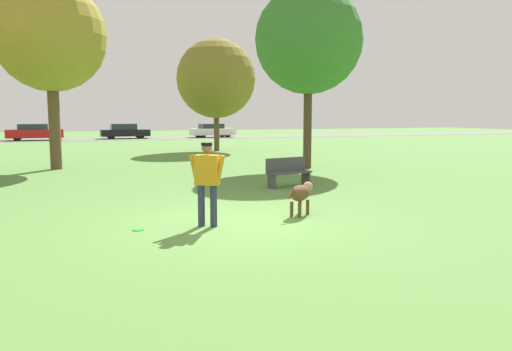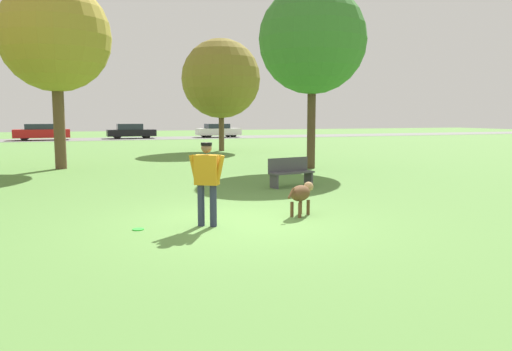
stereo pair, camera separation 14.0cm
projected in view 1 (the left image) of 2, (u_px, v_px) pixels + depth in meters
name	position (u px, v px, depth m)	size (l,w,h in m)	color
ground_plane	(236.00, 223.00, 9.64)	(120.00, 120.00, 0.00)	#56843D
far_road_strip	(99.00, 139.00, 43.75)	(120.00, 6.00, 0.01)	slate
person	(207.00, 177.00, 9.24)	(0.63, 0.45, 1.57)	#2D334C
dog	(301.00, 194.00, 10.33)	(0.87, 0.71, 0.67)	brown
frisbee	(138.00, 230.00, 9.03)	(0.21, 0.21, 0.02)	#33D838
tree_near_right	(309.00, 40.00, 19.07)	(4.13, 4.13, 7.01)	#4C3826
tree_mid_center	(50.00, 37.00, 18.75)	(4.16, 4.16, 7.12)	brown
tree_far_right	(216.00, 79.00, 28.79)	(4.56, 4.56, 6.47)	brown
parked_car_red	(35.00, 132.00, 41.57)	(4.44, 1.88, 1.37)	red
parked_car_black	(125.00, 131.00, 44.80)	(4.25, 1.77, 1.33)	black
parked_car_white	(212.00, 131.00, 47.38)	(4.14, 1.92, 1.29)	white
park_bench	(288.00, 171.00, 14.55)	(1.45, 0.69, 0.84)	#47474C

